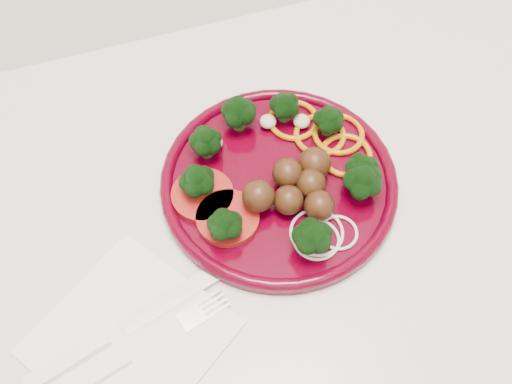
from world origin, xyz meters
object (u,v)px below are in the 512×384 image
object	(u,v)px
napkin	(130,337)
fork	(112,366)
knife	(102,341)
plate	(281,178)

from	to	relation	value
napkin	fork	world-z (taller)	fork
napkin	fork	xyz separation A→B (m)	(-0.02, -0.02, 0.01)
knife	plate	bearing A→B (deg)	11.60
napkin	plate	bearing A→B (deg)	31.07
plate	knife	xyz separation A→B (m)	(-0.22, -0.12, -0.01)
knife	fork	world-z (taller)	knife
napkin	fork	size ratio (longest dim) A/B	0.87
napkin	knife	distance (m)	0.03
napkin	knife	bearing A→B (deg)	173.22
plate	knife	bearing A→B (deg)	-152.51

